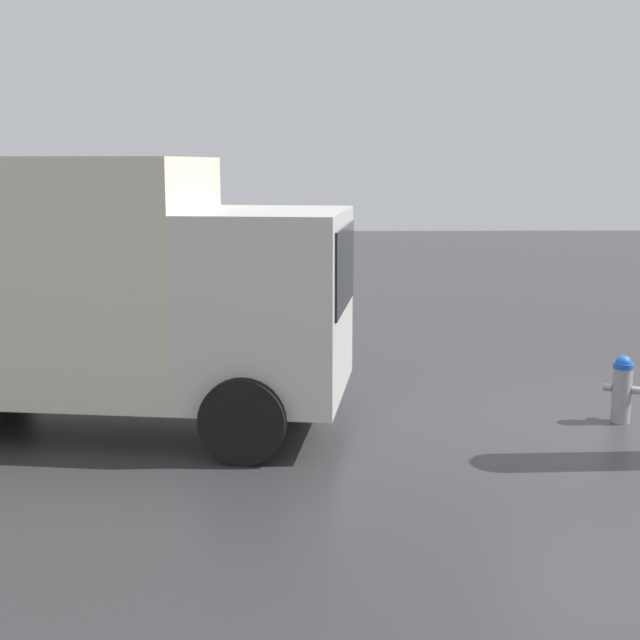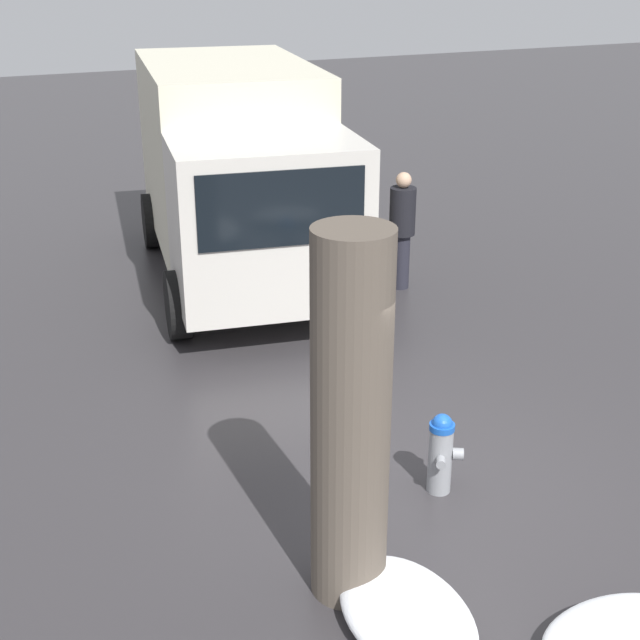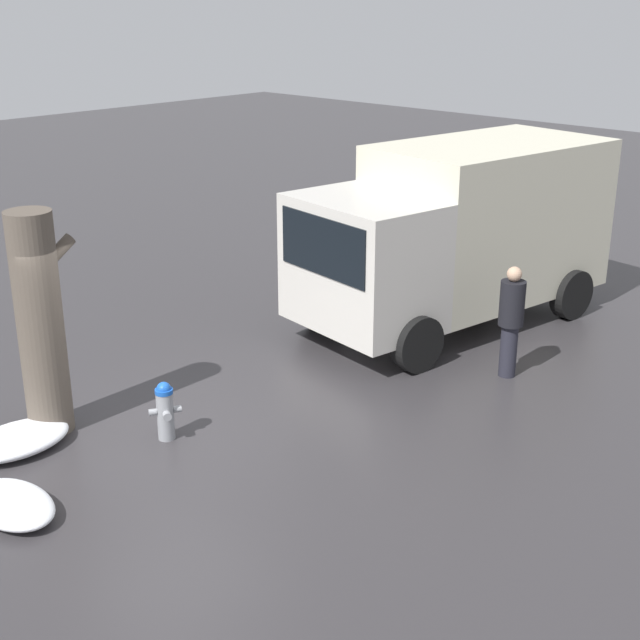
{
  "view_description": "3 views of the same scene",
  "coord_description": "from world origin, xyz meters",
  "px_view_note": "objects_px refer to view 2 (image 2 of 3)",
  "views": [
    {
      "loc": [
        3.83,
        10.11,
        3.04
      ],
      "look_at": [
        3.56,
        -0.66,
        1.13
      ],
      "focal_mm": 50.0,
      "sensor_mm": 36.0,
      "label": 1
    },
    {
      "loc": [
        -6.08,
        3.81,
        4.8
      ],
      "look_at": [
        2.59,
        0.11,
        0.74
      ],
      "focal_mm": 50.0,
      "sensor_mm": 36.0,
      "label": 2
    },
    {
      "loc": [
        -6.23,
        -8.67,
        5.57
      ],
      "look_at": [
        2.31,
        -0.6,
        1.2
      ],
      "focal_mm": 50.0,
      "sensor_mm": 36.0,
      "label": 3
    }
  ],
  "objects_px": {
    "pedestrian": "(402,226)",
    "delivery_truck": "(238,168)",
    "fire_hydrant": "(441,452)",
    "tree_trunk": "(350,421)"
  },
  "relations": [
    {
      "from": "fire_hydrant",
      "to": "tree_trunk",
      "type": "xyz_separation_m",
      "value": [
        -0.89,
        1.35,
        1.1
      ]
    },
    {
      "from": "fire_hydrant",
      "to": "pedestrian",
      "type": "relative_size",
      "value": 0.47
    },
    {
      "from": "fire_hydrant",
      "to": "delivery_truck",
      "type": "relative_size",
      "value": 0.13
    },
    {
      "from": "tree_trunk",
      "to": "delivery_truck",
      "type": "relative_size",
      "value": 0.5
    },
    {
      "from": "fire_hydrant",
      "to": "delivery_truck",
      "type": "distance_m",
      "value": 6.43
    },
    {
      "from": "delivery_truck",
      "to": "pedestrian",
      "type": "distance_m",
      "value": 2.57
    },
    {
      "from": "fire_hydrant",
      "to": "pedestrian",
      "type": "height_order",
      "value": "pedestrian"
    },
    {
      "from": "fire_hydrant",
      "to": "pedestrian",
      "type": "bearing_deg",
      "value": 94.94
    },
    {
      "from": "delivery_truck",
      "to": "fire_hydrant",
      "type": "bearing_deg",
      "value": 96.97
    },
    {
      "from": "pedestrian",
      "to": "delivery_truck",
      "type": "bearing_deg",
      "value": -178.3
    }
  ]
}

